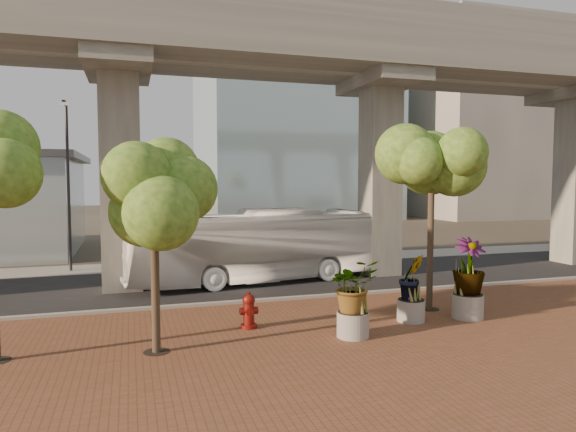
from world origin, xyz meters
name	(u,v)px	position (x,y,z in m)	size (l,w,h in m)	color
ground	(272,290)	(0.00, 0.00, 0.00)	(160.00, 160.00, 0.00)	#3D362C
brick_plaza	(351,350)	(0.00, -8.00, 0.03)	(70.00, 13.00, 0.06)	brown
asphalt_road	(261,281)	(0.00, 2.00, 0.02)	(90.00, 8.00, 0.04)	black
curb_strip	(286,299)	(0.00, -2.00, 0.08)	(70.00, 0.25, 0.16)	gray
far_sidewalk	(237,263)	(0.00, 7.50, 0.03)	(90.00, 3.00, 0.06)	gray
transit_viaduct	(260,121)	(0.00, 2.00, 7.29)	(72.00, 5.60, 12.40)	#9A988C
midrise_block	(481,123)	(38.00, 36.00, 12.00)	(18.00, 16.00, 24.00)	#A9A398
transit_bus	(255,247)	(-0.28, 1.89, 1.63)	(2.75, 11.73, 3.27)	white
fire_hydrant	(249,311)	(-2.20, -5.25, 0.60)	(0.56, 0.51, 1.13)	maroon
planter_front	(353,290)	(0.50, -7.05, 1.46)	(2.10, 2.10, 2.31)	#AEA69D
planter_right	(469,270)	(5.00, -6.28, 1.68)	(2.50, 2.50, 2.67)	#99968A
planter_left	(411,281)	(3.00, -6.06, 1.39)	(1.99, 1.99, 2.19)	#ADA99C
street_tree_near_west	(154,194)	(-5.06, -6.71, 4.28)	(3.22, 3.22, 5.71)	#4D3A2C
street_tree_near_east	(432,162)	(4.43, -4.89, 5.26)	(3.74, 3.74, 6.93)	#4D3A2C
streetlamp_west	(68,175)	(-8.58, 7.19, 4.91)	(0.42, 1.22, 8.42)	#2D2C31
streetlamp_east	(363,182)	(6.92, 5.83, 4.55)	(0.39, 1.13, 7.80)	#2E2D32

